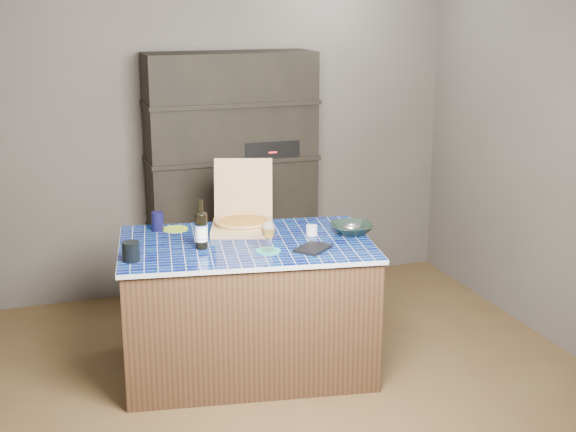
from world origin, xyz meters
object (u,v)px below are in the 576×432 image
object	(u,v)px
dvd_case	(313,248)
bowl	(352,229)
pizza_box	(242,221)
mead_bottle	(201,229)
wine_glass	(268,231)
kitchen_island	(247,306)

from	to	relation	value
dvd_case	bowl	size ratio (longest dim) A/B	0.83
pizza_box	dvd_case	distance (m)	0.59
dvd_case	bowl	xyz separation A→B (m)	(0.33, 0.23, 0.02)
pizza_box	bowl	world-z (taller)	pizza_box
mead_bottle	wine_glass	distance (m)	0.38
pizza_box	wine_glass	world-z (taller)	pizza_box
pizza_box	wine_glass	size ratio (longest dim) A/B	3.12
kitchen_island	mead_bottle	distance (m)	0.58
pizza_box	mead_bottle	bearing A→B (deg)	-120.02
pizza_box	wine_glass	bearing A→B (deg)	-69.75
wine_glass	bowl	world-z (taller)	wine_glass
pizza_box	dvd_case	xyz separation A→B (m)	(0.27, -0.52, -0.05)
pizza_box	bowl	xyz separation A→B (m)	(0.60, -0.29, -0.03)
kitchen_island	mead_bottle	xyz separation A→B (m)	(-0.27, -0.04, 0.51)
kitchen_island	wine_glass	distance (m)	0.57
mead_bottle	bowl	xyz separation A→B (m)	(0.92, -0.00, -0.08)
pizza_box	mead_bottle	xyz separation A→B (m)	(-0.32, -0.29, 0.06)
dvd_case	bowl	world-z (taller)	bowl
kitchen_island	mead_bottle	world-z (taller)	mead_bottle
wine_glass	pizza_box	bearing A→B (deg)	92.66
kitchen_island	pizza_box	size ratio (longest dim) A/B	2.95
kitchen_island	bowl	xyz separation A→B (m)	(0.65, -0.04, 0.43)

